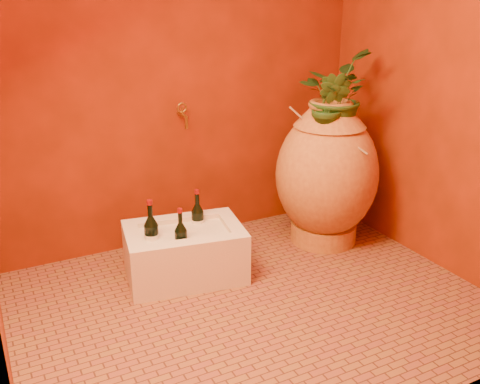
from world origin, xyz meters
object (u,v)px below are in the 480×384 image
amphora (327,174)px  stone_basin (185,253)px  wall_tap (183,114)px  wine_bottle_b (198,221)px  wine_bottle_c (152,236)px  wine_bottle_a (181,240)px

amphora → stone_basin: amphora is taller
wall_tap → wine_bottle_b: bearing=-100.6°
wine_bottle_b → wall_tap: wall_tap is taller
stone_basin → wine_bottle_b: wine_bottle_b is taller
stone_basin → wine_bottle_b: size_ratio=2.32×
wine_bottle_c → wall_tap: bearing=48.8°
amphora → stone_basin: bearing=-178.4°
wine_bottle_a → wine_bottle_b: (0.18, 0.19, 0.01)m
wine_bottle_a → wall_tap: (0.25, 0.55, 0.60)m
stone_basin → wine_bottle_c: size_ratio=2.15×
wine_bottle_a → wine_bottle_b: bearing=46.0°
wine_bottle_a → wine_bottle_b: 0.26m
stone_basin → wine_bottle_a: (-0.05, -0.09, 0.13)m
stone_basin → wine_bottle_c: wine_bottle_c is taller
wine_bottle_c → wine_bottle_b: bearing=16.0°
wine_bottle_a → wine_bottle_c: size_ratio=0.88×
wine_bottle_c → wine_bottle_a: bearing=-34.0°
amphora → wine_bottle_b: 0.93m
wall_tap → stone_basin: bearing=-113.5°
wine_bottle_b → wall_tap: (0.07, 0.36, 0.59)m
stone_basin → wine_bottle_a: 0.17m
stone_basin → wall_tap: (0.20, 0.46, 0.73)m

